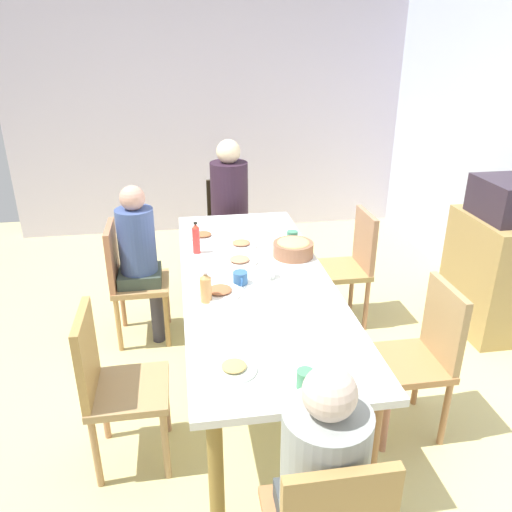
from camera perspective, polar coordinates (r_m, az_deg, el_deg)
The scene contains 25 objects.
ground_plane at distance 3.51m, azimuth 0.00°, elevation -13.21°, with size 6.91×6.91×0.00m, color #C9BE7F.
wall_left at distance 5.78m, azimuth -4.71°, elevation 15.60°, with size 0.12×4.43×2.60m, color silver.
dining_table at distance 3.16m, azimuth 0.00°, elevation -3.62°, with size 2.44×0.91×0.73m.
person_0 at distance 1.95m, azimuth 7.53°, elevation -23.27°, with size 0.31×0.31×1.15m.
chair_1 at distance 4.67m, azimuth -3.06°, elevation 3.70°, with size 0.40×0.40×0.90m.
person_1 at distance 4.51m, azimuth -3.01°, elevation 6.51°, with size 0.33×0.33×1.30m.
chair_2 at distance 2.97m, azimuth 18.30°, elevation -10.14°, with size 0.40×0.40×0.90m.
chair_3 at distance 3.95m, azimuth 10.64°, elevation -0.56°, with size 0.40×0.40×0.90m.
chair_4 at distance 3.76m, azimuth -14.15°, elevation -2.18°, with size 0.40×0.40×0.90m.
person_4 at distance 3.68m, azimuth -12.98°, elevation 0.40°, with size 0.30×0.30×1.18m.
chair_5 at distance 2.72m, azimuth -16.01°, elevation -13.36°, with size 0.40×0.40×0.90m.
plate_0 at distance 3.59m, azimuth -1.69°, elevation 1.32°, with size 0.23×0.23×0.04m.
plate_1 at distance 2.95m, azimuth -4.09°, elevation -4.03°, with size 0.25×0.25×0.04m.
plate_2 at distance 2.31m, azimuth -2.50°, elevation -12.55°, with size 0.21×0.21×0.04m.
plate_3 at distance 3.77m, azimuth -6.00°, elevation 2.28°, with size 0.22×0.22×0.04m.
plate_4 at distance 3.33m, azimuth -1.87°, elevation -0.57°, with size 0.24×0.24×0.04m.
bowl_0 at distance 3.42m, azimuth 4.23°, elevation 0.91°, with size 0.27×0.27×0.12m.
cup_0 at distance 3.65m, azimuth 4.13°, elevation 2.13°, with size 0.12×0.08×0.09m.
cup_1 at distance 2.21m, azimuth 5.61°, elevation -13.72°, with size 0.11×0.08×0.08m.
cup_2 at distance 3.12m, azimuth 1.43°, elevation -1.76°, with size 0.12×0.08×0.08m.
cup_3 at distance 3.05m, azimuth -1.77°, elevation -2.49°, with size 0.12×0.09×0.07m.
bottle_0 at distance 2.84m, azimuth -5.70°, elevation -3.55°, with size 0.07×0.07×0.19m.
bottle_1 at distance 3.47m, azimuth -6.78°, elevation 1.97°, with size 0.05×0.05×0.22m.
side_cabinet at distance 4.21m, azimuth 25.05°, elevation -1.87°, with size 0.70×0.44×0.90m, color #A5864B.
microwave at distance 4.01m, azimuth 26.50°, elevation 5.76°, with size 0.48×0.36×0.28m, color #2D222E.
Camera 1 is at (2.77, -0.44, 2.11)m, focal length 35.42 mm.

